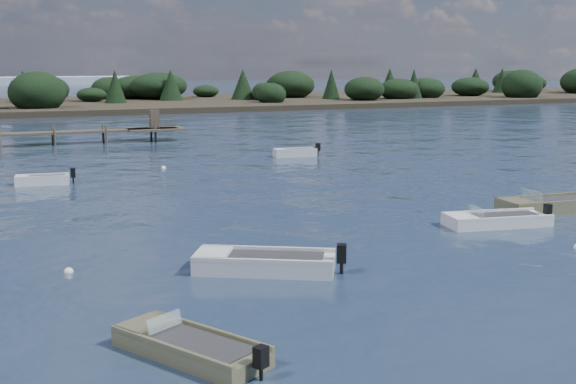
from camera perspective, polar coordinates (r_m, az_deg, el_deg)
name	(u,v)px	position (r m, az deg, el deg)	size (l,w,h in m)	color
ground	(90,130)	(76.95, -15.39, 4.71)	(400.00, 400.00, 0.00)	#162234
dinghy_mid_white_a	(496,222)	(32.04, 16.14, -2.31)	(4.84, 2.41, 1.11)	silver
tender_far_grey_b	(295,154)	(53.52, 0.56, 3.01)	(3.57, 1.71, 1.20)	#B9BFC1
tender_far_white	(43,182)	(43.42, -18.80, 0.77)	(3.35, 1.55, 1.13)	silver
dinghy_mid_white_b	(551,207)	(35.93, 20.06, -1.15)	(5.46, 2.31, 1.34)	#676445
dinghy_near_olive	(190,350)	(17.64, -7.75, -12.29)	(3.22, 4.20, 1.05)	#676445
dinghy_mid_grey	(265,266)	(24.14, -1.87, -5.88)	(4.88, 3.80, 1.27)	#B9BFC1
buoy_c	(69,272)	(25.14, -16.94, -6.08)	(0.32, 0.32, 0.32)	silver
buoy_e	(164,168)	(48.22, -9.81, 1.86)	(0.32, 0.32, 0.32)	silver
far_headland	(209,93)	(121.33, -6.28, 7.81)	(190.00, 40.00, 5.80)	black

